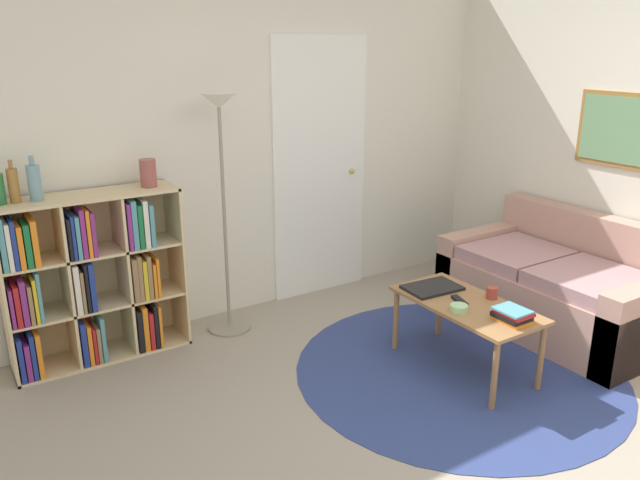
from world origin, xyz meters
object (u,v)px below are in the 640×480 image
Objects in this scene: laptop at (432,288)px; bowl at (459,308)px; couch at (560,288)px; floor_lamp at (221,157)px; bottle_middle at (13,185)px; bookshelf at (89,279)px; vase_on_shelf at (148,173)px; bottle_right at (34,182)px; cup at (492,293)px; coffee_table at (466,310)px.

bowl is at bearing -106.80° from laptop.
couch is at bearing 7.66° from bowl.
floor_lamp reaches higher than laptop.
bowl is 2.72m from bottle_middle.
bookshelf is 6.17× the size of vase_on_shelf.
couch is 5.78× the size of bottle_right.
cup is at bearing -56.48° from laptop.
bowl is (1.79, -1.49, -0.08)m from bookshelf.
couch is 4.16× the size of laptop.
floor_lamp is at bearing -10.68° from vase_on_shelf.
couch is at bearing -21.98° from bottle_middle.
bowl is (0.88, -1.40, -0.79)m from floor_lamp.
cup is at bearing -31.85° from bottle_right.
floor_lamp reaches higher than bottle_right.
bottle_right is (-2.17, 1.42, 0.81)m from coffee_table.
bottle_right is (-2.03, 1.49, 0.74)m from bowl.
cup reaches higher than bowl.
bowl is 0.42× the size of bottle_middle.
laptop is 1.47× the size of bottle_middle.
laptop is at bearing 123.52° from cup.
floor_lamp reaches higher than coffee_table.
coffee_table is 0.29m from laptop.
vase_on_shelf reaches higher than bowl.
floor_lamp reaches higher than cup.
cup is (-0.88, -0.13, 0.21)m from couch.
bottle_right reaches higher than bottle_middle.
bottle_right is at bearing -8.55° from bottle_middle.
laptop is (0.98, -1.06, -0.80)m from floor_lamp.
laptop is at bearing 96.00° from coffee_table.
floor_lamp reaches higher than bookshelf.
couch is (2.99, -1.33, -0.27)m from bookshelf.
bottle_right is 0.68m from vase_on_shelf.
bottle_right is (-3.23, 1.33, 0.93)m from couch.
floor_lamp is 1.98m from cup.
couch is 3.72m from bottle_middle.
coffee_table is 0.21m from cup.
coffee_table is 5.28× the size of vase_on_shelf.
bowl is at bearing -57.98° from floor_lamp.
vase_on_shelf is at bearing 136.25° from coffee_table.
bottle_right is at bearing 151.90° from laptop.
bowl is at bearing -47.80° from vase_on_shelf.
bottle_right is at bearing 143.75° from bowl.
coffee_table is at bearing 26.74° from bowl.
cup is at bearing 5.72° from bowl.
bottle_right reaches higher than cup.
floor_lamp reaches higher than bottle_middle.
laptop is at bearing -27.24° from bottle_middle.
bookshelf is 2.98× the size of laptop.
cup is at bearing -171.65° from couch.
coffee_table is 2.72m from bottle_right.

